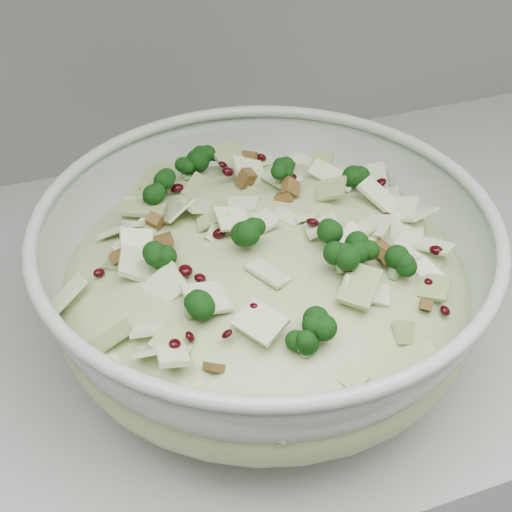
% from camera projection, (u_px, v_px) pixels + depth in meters
% --- Properties ---
extents(mixing_bowl, '(0.42, 0.42, 0.16)m').
position_uv_depth(mixing_bowl, '(265.00, 285.00, 0.63)').
color(mixing_bowl, '#ABBBAA').
rests_on(mixing_bowl, counter).
extents(salad, '(0.42, 0.42, 0.16)m').
position_uv_depth(salad, '(265.00, 263.00, 0.61)').
color(salad, '#BACA8A').
rests_on(salad, mixing_bowl).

